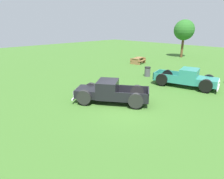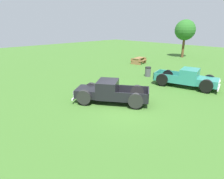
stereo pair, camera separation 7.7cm
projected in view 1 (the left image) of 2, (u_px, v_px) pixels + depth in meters
ground_plane at (124, 106)px, 12.26m from camera, size 80.00×80.00×0.00m
pickup_truck_foreground at (107, 92)px, 12.69m from camera, size 4.95×4.20×1.49m
pickup_truck_behind_left at (189, 79)px, 15.71m from camera, size 5.30×2.96×1.53m
picnic_table at (138, 60)px, 25.34m from camera, size 1.78×2.04×0.78m
trash_can at (147, 72)px, 19.12m from camera, size 0.59×0.59×0.95m
oak_tree_east at (184, 30)px, 29.07m from camera, size 3.04×3.04×5.64m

